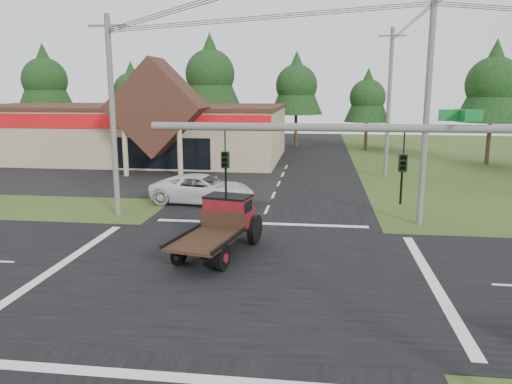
# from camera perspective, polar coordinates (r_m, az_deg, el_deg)

# --- Properties ---
(ground) EXTENTS (120.00, 120.00, 0.00)m
(ground) POSITION_cam_1_polar(r_m,az_deg,el_deg) (18.84, -2.02, -9.27)
(ground) COLOR #2A4117
(ground) RESTS_ON ground
(road_ns) EXTENTS (12.00, 120.00, 0.02)m
(road_ns) POSITION_cam_1_polar(r_m,az_deg,el_deg) (18.83, -2.02, -9.24)
(road_ns) COLOR black
(road_ns) RESTS_ON ground
(road_ew) EXTENTS (120.00, 12.00, 0.02)m
(road_ew) POSITION_cam_1_polar(r_m,az_deg,el_deg) (18.83, -2.02, -9.23)
(road_ew) COLOR black
(road_ew) RESTS_ON ground
(parking_apron) EXTENTS (28.00, 14.00, 0.02)m
(parking_apron) POSITION_cam_1_polar(r_m,az_deg,el_deg) (40.65, -17.35, 1.63)
(parking_apron) COLOR black
(parking_apron) RESTS_ON ground
(cvs_building) EXTENTS (30.40, 18.20, 9.19)m
(cvs_building) POSITION_cam_1_polar(r_m,az_deg,el_deg) (50.63, -14.35, 6.84)
(cvs_building) COLOR tan
(cvs_building) RESTS_ON ground
(traffic_signal_mast) EXTENTS (8.12, 0.24, 7.00)m
(traffic_signal_mast) POSITION_cam_1_polar(r_m,az_deg,el_deg) (10.53, 23.25, -1.94)
(traffic_signal_mast) COLOR #595651
(traffic_signal_mast) RESTS_ON ground
(utility_pole_nw) EXTENTS (2.00, 0.30, 10.50)m
(utility_pole_nw) POSITION_cam_1_polar(r_m,az_deg,el_deg) (27.63, -16.08, 8.44)
(utility_pole_nw) COLOR #595651
(utility_pole_nw) RESTS_ON ground
(utility_pole_ne) EXTENTS (2.00, 0.30, 11.50)m
(utility_pole_ne) POSITION_cam_1_polar(r_m,az_deg,el_deg) (25.88, 18.96, 9.19)
(utility_pole_ne) COLOR #595651
(utility_pole_ne) RESTS_ON ground
(utility_pole_n) EXTENTS (2.00, 0.30, 11.20)m
(utility_pole_n) POSITION_cam_1_polar(r_m,az_deg,el_deg) (39.69, 14.95, 9.86)
(utility_pole_n) COLOR #595651
(utility_pole_n) RESTS_ON ground
(tree_row_a) EXTENTS (6.72, 6.72, 12.12)m
(tree_row_a) POSITION_cam_1_polar(r_m,az_deg,el_deg) (66.13, -23.02, 11.92)
(tree_row_a) COLOR #332316
(tree_row_a) RESTS_ON ground
(tree_row_b) EXTENTS (5.60, 5.60, 10.10)m
(tree_row_b) POSITION_cam_1_polar(r_m,az_deg,el_deg) (63.62, -14.04, 11.32)
(tree_row_b) COLOR #332316
(tree_row_b) RESTS_ON ground
(tree_row_c) EXTENTS (7.28, 7.28, 13.13)m
(tree_row_c) POSITION_cam_1_polar(r_m,az_deg,el_deg) (59.79, -5.27, 13.54)
(tree_row_c) COLOR #332316
(tree_row_c) RESTS_ON ground
(tree_row_d) EXTENTS (6.16, 6.16, 11.11)m
(tree_row_d) POSITION_cam_1_polar(r_m,az_deg,el_deg) (59.43, 4.65, 12.27)
(tree_row_d) COLOR #332316
(tree_row_d) RESTS_ON ground
(tree_row_e) EXTENTS (5.04, 5.04, 9.09)m
(tree_row_e) POSITION_cam_1_polar(r_m,az_deg,el_deg) (57.58, 12.65, 10.71)
(tree_row_e) COLOR #332316
(tree_row_e) RESTS_ON ground
(tree_side_ne) EXTENTS (6.16, 6.16, 11.11)m
(tree_side_ne) POSITION_cam_1_polar(r_m,az_deg,el_deg) (49.71, 25.56, 11.31)
(tree_side_ne) COLOR #332316
(tree_side_ne) RESTS_ON ground
(antique_flatbed_truck) EXTENTS (3.27, 5.91, 2.34)m
(antique_flatbed_truck) POSITION_cam_1_polar(r_m,az_deg,el_deg) (20.53, -4.41, -4.08)
(antique_flatbed_truck) COLOR #5C0D15
(antique_flatbed_truck) RESTS_ON ground
(white_pickup) EXTENTS (6.44, 3.53, 1.71)m
(white_pickup) POSITION_cam_1_polar(r_m,az_deg,el_deg) (30.08, -6.12, 0.34)
(white_pickup) COLOR silver
(white_pickup) RESTS_ON ground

